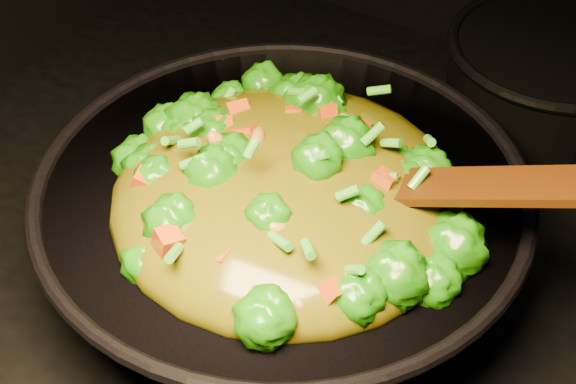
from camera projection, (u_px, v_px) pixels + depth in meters
The scene contains 4 objects.
wok at pixel (282, 234), 0.85m from camera, with size 0.45×0.45×0.13m, color black, non-canonical shape.
stir_fry at pixel (287, 158), 0.75m from camera, with size 0.32×0.32×0.11m, color #1F7408, non-canonical shape.
spatula at pixel (423, 187), 0.73m from camera, with size 0.29×0.04×0.01m, color #351805.
back_pot at pixel (547, 90), 1.01m from camera, with size 0.23×0.23×0.13m, color black.
Camera 1 is at (0.21, -0.53, 1.57)m, focal length 55.00 mm.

